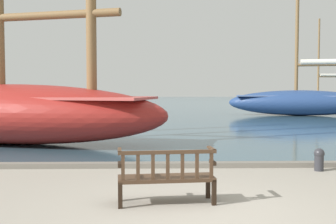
{
  "coord_description": "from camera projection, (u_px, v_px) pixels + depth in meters",
  "views": [
    {
      "loc": [
        -0.67,
        -6.27,
        1.92
      ],
      "look_at": [
        -0.26,
        10.0,
        1.0
      ],
      "focal_mm": 45.0,
      "sensor_mm": 36.0,
      "label": 1
    }
  ],
  "objects": [
    {
      "name": "ground_plane",
      "position": [
        202.0,
        215.0,
        6.38
      ],
      "size": [
        160.0,
        160.0,
        0.0
      ],
      "primitive_type": "plane",
      "color": "gray"
    },
    {
      "name": "harbor_water",
      "position": [
        163.0,
        104.0,
        50.3
      ],
      "size": [
        100.0,
        80.0,
        0.08
      ],
      "primitive_type": "cube",
      "color": "#385666",
      "rests_on": "ground"
    },
    {
      "name": "quay_edge_kerb",
      "position": [
        185.0,
        165.0,
        10.22
      ],
      "size": [
        40.0,
        0.3,
        0.12
      ],
      "primitive_type": "cube",
      "color": "slate",
      "rests_on": "ground"
    },
    {
      "name": "park_bench",
      "position": [
        166.0,
        176.0,
        6.98
      ],
      "size": [
        1.64,
        0.67,
        0.92
      ],
      "color": "black",
      "rests_on": "ground"
    },
    {
      "name": "sailboat_distant_harbor",
      "position": [
        300.0,
        101.0,
        28.36
      ],
      "size": [
        9.75,
        4.65,
        11.23
      ],
      "color": "navy",
      "rests_on": "harbor_water"
    },
    {
      "name": "sailboat_outer_port",
      "position": [
        8.0,
        105.0,
        14.01
      ],
      "size": [
        11.51,
        6.15,
        15.16
      ],
      "color": "maroon",
      "rests_on": "harbor_water"
    },
    {
      "name": "sailboat_far_starboard",
      "position": [
        320.0,
        100.0,
        39.87
      ],
      "size": [
        8.75,
        2.3,
        8.37
      ],
      "color": "silver",
      "rests_on": "harbor_water"
    },
    {
      "name": "mooring_bollard",
      "position": [
        319.0,
        158.0,
        9.77
      ],
      "size": [
        0.24,
        0.24,
        0.53
      ],
      "color": "#2D2D33",
      "rests_on": "ground"
    }
  ]
}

